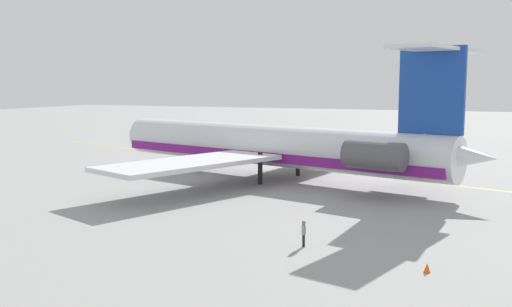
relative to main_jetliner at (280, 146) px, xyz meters
The scene contains 7 objects.
ground 13.46m from the main_jetliner, 77.34° to the right, with size 323.05×323.05×0.00m, color gray.
main_jetliner is the anchor object (origin of this frame).
ground_crew_near_nose 26.63m from the main_jetliner, 113.50° to the left, with size 0.35×0.32×1.76m.
ground_crew_near_tail 31.33m from the main_jetliner, 54.66° to the right, with size 0.42×0.26×1.64m.
ground_crew_starboard 33.74m from the main_jetliner, 64.92° to the right, with size 0.45×0.28×1.76m.
safety_cone_nose 32.59m from the main_jetliner, 124.98° to the left, with size 0.40×0.40×0.55m, color #EA590F.
taxiway_centreline 10.50m from the main_jetliner, 82.39° to the right, with size 101.38×0.36×0.01m, color gold.
Camera 1 is at (-24.50, 72.02, 10.62)m, focal length 40.63 mm.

